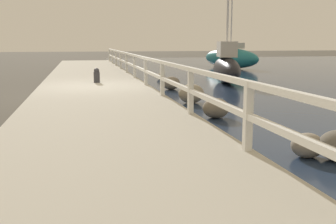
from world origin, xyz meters
TOP-DOWN VIEW (x-y plane):
  - ground_plane at (0.00, 0.00)m, footprint 120.00×120.00m
  - dock_walkway at (0.00, 0.00)m, footprint 3.50×36.00m
  - railing at (1.65, -0.00)m, footprint 0.10×32.50m
  - boulder_water_edge at (2.63, -2.02)m, footprint 0.73×0.66m
  - boulder_mid_strip at (2.57, -4.30)m, footprint 0.62×0.55m
  - boulder_upstream at (2.79, 1.25)m, footprint 0.64×0.58m
  - boulder_downstream at (2.87, -7.55)m, footprint 0.50×0.45m
  - boulder_far_strip at (3.21, 5.18)m, footprint 0.39×0.35m
  - mooring_bollard at (0.11, 1.03)m, footprint 0.21×0.21m
  - sailboat_teal at (9.32, 12.04)m, footprint 2.93×5.33m
  - sailboat_black at (5.59, 3.02)m, footprint 1.80×4.06m

SIDE VIEW (x-z plane):
  - ground_plane at x=0.00m, z-range 0.00..0.00m
  - boulder_far_strip at x=3.21m, z-range 0.00..0.29m
  - dock_walkway at x=0.00m, z-range 0.00..0.34m
  - boulder_downstream at x=2.87m, z-range 0.00..0.38m
  - boulder_mid_strip at x=2.57m, z-range 0.00..0.46m
  - boulder_upstream at x=2.79m, z-range 0.00..0.48m
  - boulder_water_edge at x=2.63m, z-range 0.00..0.55m
  - mooring_bollard at x=0.11m, z-range 0.34..0.84m
  - sailboat_black at x=5.59m, z-range -3.29..4.69m
  - sailboat_teal at x=9.32m, z-range -3.21..4.65m
  - railing at x=1.65m, z-range 0.50..1.41m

